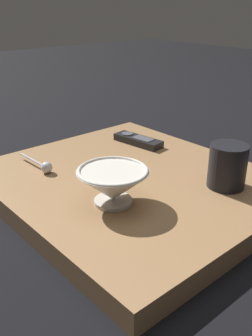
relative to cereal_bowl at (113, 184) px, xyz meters
name	(u,v)px	position (x,y,z in m)	size (l,w,h in m)	color
ground_plane	(131,194)	(0.08, -0.12, -0.09)	(6.00, 6.00, 0.00)	black
table	(131,185)	(0.08, -0.12, -0.07)	(0.68, 0.60, 0.05)	#936D47
cereal_bowl	(113,184)	(0.00, 0.00, 0.00)	(0.15, 0.15, 0.08)	beige
coffee_mug	(227,166)	(-0.11, -0.25, 0.01)	(0.11, 0.09, 0.10)	black
teaspoon	(44,166)	(0.24, 0.03, -0.03)	(0.14, 0.03, 0.03)	silver
tv_remote_near	(138,140)	(0.23, -0.29, -0.03)	(0.16, 0.07, 0.02)	black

